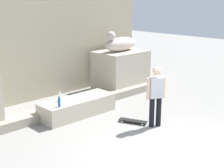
% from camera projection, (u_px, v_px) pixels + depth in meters
% --- Properties ---
extents(ground_plane, '(40.00, 40.00, 0.00)m').
position_uv_depth(ground_plane, '(168.00, 153.00, 7.29)').
color(ground_plane, gray).
extents(facade_wall, '(9.30, 0.60, 6.22)m').
position_uv_depth(facade_wall, '(29.00, 7.00, 10.55)').
color(facade_wall, tan).
rests_on(facade_wall, ground_plane).
extents(pedestal_right, '(1.86, 1.39, 1.47)m').
position_uv_depth(pedestal_right, '(121.00, 70.00, 12.24)').
color(pedestal_right, '#B7AD99').
rests_on(pedestal_right, ground_plane).
extents(statue_reclining_right, '(1.64, 0.69, 0.78)m').
position_uv_depth(statue_reclining_right, '(120.00, 44.00, 11.95)').
color(statue_reclining_right, beige).
rests_on(statue_reclining_right, pedestal_right).
extents(ledge_block, '(2.34, 0.83, 0.52)m').
position_uv_depth(ledge_block, '(78.00, 107.00, 9.57)').
color(ledge_block, '#B7AD99').
rests_on(ledge_block, ground_plane).
extents(skater, '(0.49, 0.34, 1.67)m').
position_uv_depth(skater, '(156.00, 94.00, 8.57)').
color(skater, black).
rests_on(skater, ground_plane).
extents(skateboard, '(0.50, 0.81, 0.08)m').
position_uv_depth(skateboard, '(133.00, 121.00, 9.01)').
color(skateboard, black).
rests_on(skateboard, ground_plane).
extents(bottle_clear, '(0.07, 0.07, 0.30)m').
position_uv_depth(bottle_clear, '(60.00, 97.00, 9.22)').
color(bottle_clear, silver).
rests_on(bottle_clear, ledge_block).
extents(bottle_blue, '(0.07, 0.07, 0.33)m').
position_uv_depth(bottle_blue, '(59.00, 102.00, 8.73)').
color(bottle_blue, '#194C99').
rests_on(bottle_blue, ledge_block).
extents(stair_step, '(7.83, 0.50, 0.26)m').
position_uv_depth(stair_step, '(69.00, 107.00, 9.92)').
color(stair_step, gray).
rests_on(stair_step, ground_plane).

